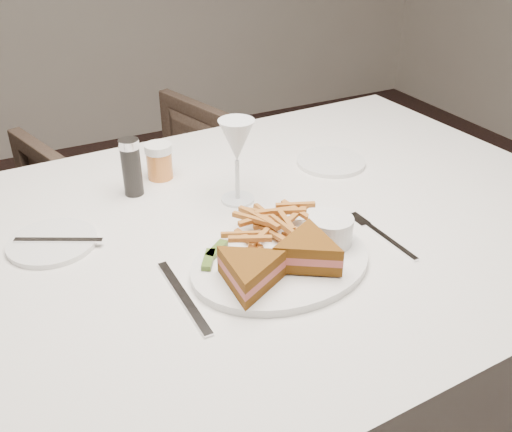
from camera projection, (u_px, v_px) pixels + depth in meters
name	position (u px, v px, depth m)	size (l,w,h in m)	color
table	(246.00, 369.00, 1.28)	(1.46, 0.97, 0.75)	silver
chair_far	(149.00, 197.00, 2.05)	(0.66, 0.62, 0.68)	#49382C
table_setting	(256.00, 223.00, 1.03)	(0.80, 0.64, 0.18)	white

